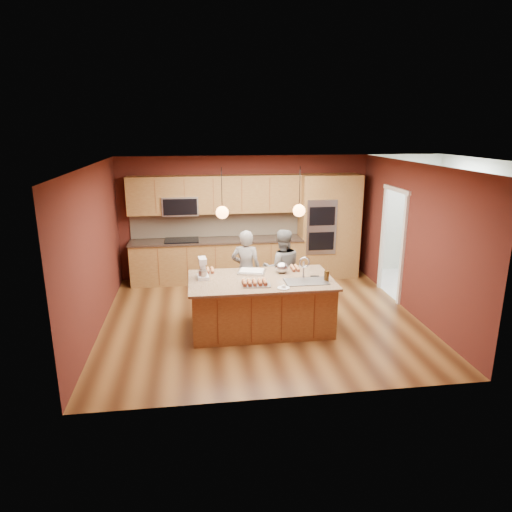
{
  "coord_description": "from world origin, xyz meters",
  "views": [
    {
      "loc": [
        -1.11,
        -7.45,
        3.29
      ],
      "look_at": [
        -0.1,
        -0.1,
        1.19
      ],
      "focal_mm": 32.0,
      "sensor_mm": 36.0,
      "label": 1
    }
  ],
  "objects": [
    {
      "name": "phone",
      "position": [
        0.85,
        -0.4,
        0.88
      ],
      "size": [
        0.15,
        0.1,
        0.01
      ],
      "primitive_type": "cube",
      "rotation": [
        0.0,
        0.0,
        -0.14
      ],
      "color": "black",
      "rests_on": "island"
    },
    {
      "name": "person_left",
      "position": [
        -0.21,
        0.52,
        0.75
      ],
      "size": [
        0.62,
        0.48,
        1.5
      ],
      "primitive_type": "imported",
      "rotation": [
        0.0,
        0.0,
        2.89
      ],
      "color": "black",
      "rests_on": "floor"
    },
    {
      "name": "oven_column",
      "position": [
        1.85,
        2.19,
        1.15
      ],
      "size": [
        1.3,
        0.62,
        2.3
      ],
      "color": "brown",
      "rests_on": "floor"
    },
    {
      "name": "cabinet_run",
      "position": [
        -0.68,
        2.25,
        0.98
      ],
      "size": [
        3.74,
        0.64,
        2.3
      ],
      "color": "brown",
      "rests_on": "floor"
    },
    {
      "name": "cooling_rack",
      "position": [
        -0.18,
        -0.68,
        0.88
      ],
      "size": [
        0.46,
        0.34,
        0.02
      ],
      "primitive_type": "cube",
      "rotation": [
        0.0,
        0.0,
        -0.08
      ],
      "color": "#9C9FA4",
      "rests_on": "island"
    },
    {
      "name": "floor",
      "position": [
        0.0,
        0.0,
        0.0
      ],
      "size": [
        5.5,
        5.5,
        0.0
      ],
      "primitive_type": "plane",
      "color": "#452712",
      "rests_on": "ground"
    },
    {
      "name": "pendant_right",
      "position": [
        0.55,
        -0.4,
        2.0
      ],
      "size": [
        0.2,
        0.2,
        0.8
      ],
      "color": "black",
      "rests_on": "ceiling"
    },
    {
      "name": "laundry_room",
      "position": [
        4.35,
        1.2,
        1.95
      ],
      "size": [
        2.6,
        2.7,
        2.7
      ],
      "color": "beige",
      "rests_on": "ground"
    },
    {
      "name": "plate",
      "position": [
        0.22,
        -0.9,
        0.88
      ],
      "size": [
        0.19,
        0.19,
        0.01
      ],
      "primitive_type": "cylinder",
      "color": "silver",
      "rests_on": "island"
    },
    {
      "name": "stand_mixer",
      "position": [
        -1.01,
        -0.23,
        1.03
      ],
      "size": [
        0.2,
        0.27,
        0.35
      ],
      "rotation": [
        0.0,
        0.0,
        0.08
      ],
      "color": "white",
      "rests_on": "island"
    },
    {
      "name": "island",
      "position": [
        -0.05,
        -0.4,
        0.45
      ],
      "size": [
        2.37,
        1.33,
        1.25
      ],
      "color": "brown",
      "rests_on": "floor"
    },
    {
      "name": "tumbler",
      "position": [
        0.98,
        -0.63,
        0.96
      ],
      "size": [
        0.08,
        0.08,
        0.17
      ],
      "primitive_type": "cylinder",
      "color": "#38240C",
      "rests_on": "island"
    },
    {
      "name": "wall_back",
      "position": [
        0.0,
        2.5,
        1.35
      ],
      "size": [
        5.5,
        0.0,
        5.5
      ],
      "primitive_type": "plane",
      "rotation": [
        1.57,
        0.0,
        0.0
      ],
      "color": "#4C1C16",
      "rests_on": "ground"
    },
    {
      "name": "wall_right",
      "position": [
        2.75,
        0.0,
        1.35
      ],
      "size": [
        0.0,
        5.0,
        5.0
      ],
      "primitive_type": "plane",
      "rotation": [
        1.57,
        0.0,
        -1.57
      ],
      "color": "#4C1C16",
      "rests_on": "ground"
    },
    {
      "name": "cupcakes_left",
      "position": [
        -0.92,
        0.09,
        0.91
      ],
      "size": [
        0.24,
        0.24,
        0.07
      ],
      "primitive_type": null,
      "color": "#DD9056",
      "rests_on": "island"
    },
    {
      "name": "wall_left",
      "position": [
        -2.75,
        0.0,
        1.35
      ],
      "size": [
        0.0,
        5.0,
        5.0
      ],
      "primitive_type": "plane",
      "rotation": [
        1.57,
        0.0,
        1.57
      ],
      "color": "#4C1C16",
      "rests_on": "ground"
    },
    {
      "name": "dryer",
      "position": [
        4.19,
        1.56,
        0.52
      ],
      "size": [
        0.72,
        0.74,
        1.04
      ],
      "primitive_type": "cube",
      "rotation": [
        0.0,
        0.0,
        -0.13
      ],
      "color": "white",
      "rests_on": "floor"
    },
    {
      "name": "pendant_left",
      "position": [
        -0.68,
        -0.4,
        2.0
      ],
      "size": [
        0.2,
        0.2,
        0.8
      ],
      "color": "black",
      "rests_on": "ceiling"
    },
    {
      "name": "mixing_bowl",
      "position": [
        0.34,
        -0.11,
        0.97
      ],
      "size": [
        0.23,
        0.23,
        0.2
      ],
      "primitive_type": "ellipsoid",
      "color": "#B7B9BE",
      "rests_on": "island"
    },
    {
      "name": "person_right",
      "position": [
        0.47,
        0.52,
        0.75
      ],
      "size": [
        0.75,
        0.6,
        1.49
      ],
      "primitive_type": "imported",
      "rotation": [
        0.0,
        0.0,
        3.1
      ],
      "color": "slate",
      "rests_on": "floor"
    },
    {
      "name": "sheet_cake",
      "position": [
        -0.17,
        -0.05,
        0.9
      ],
      "size": [
        0.53,
        0.45,
        0.05
      ],
      "rotation": [
        0.0,
        0.0,
        -0.29
      ],
      "color": "silver",
      "rests_on": "island"
    },
    {
      "name": "washer",
      "position": [
        4.22,
        0.86,
        0.53
      ],
      "size": [
        0.77,
        0.79,
        1.07
      ],
      "primitive_type": "cube",
      "rotation": [
        0.0,
        0.0,
        0.18
      ],
      "color": "white",
      "rests_on": "floor"
    },
    {
      "name": "cupcakes_rack",
      "position": [
        -0.21,
        -0.7,
        0.93
      ],
      "size": [
        0.41,
        0.25,
        0.07
      ],
      "primitive_type": null,
      "color": "#DD9056",
      "rests_on": "island"
    },
    {
      "name": "ceiling",
      "position": [
        0.0,
        0.0,
        2.7
      ],
      "size": [
        5.5,
        5.5,
        0.0
      ],
      "primitive_type": "plane",
      "rotation": [
        3.14,
        0.0,
        0.0
      ],
      "color": "silver",
      "rests_on": "ground"
    },
    {
      "name": "cupcakes_right",
      "position": [
        0.6,
        0.02,
        0.91
      ],
      "size": [
        0.15,
        0.3,
        0.07
      ],
      "primitive_type": null,
      "color": "#DD9056",
      "rests_on": "island"
    },
    {
      "name": "doorway_trim",
      "position": [
        2.73,
        0.8,
        1.05
      ],
      "size": [
        0.08,
        1.11,
        2.2
      ],
      "primitive_type": null,
      "color": "silver",
      "rests_on": "wall_right"
    },
    {
      "name": "wall_front",
      "position": [
        0.0,
        -2.5,
        1.35
      ],
      "size": [
        5.5,
        0.0,
        5.5
      ],
      "primitive_type": "plane",
      "rotation": [
        -1.57,
        0.0,
        0.0
      ],
      "color": "#4C1C16",
      "rests_on": "ground"
    }
  ]
}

